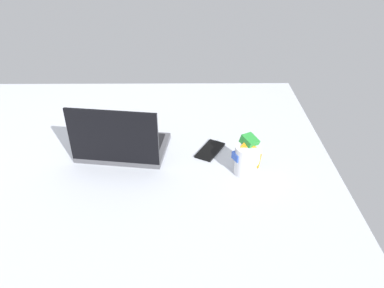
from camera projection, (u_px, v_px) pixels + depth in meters
The scene contains 5 objects.
bed_mattress at pixel (100, 175), 149.24cm from camera, with size 180.00×140.00×18.00cm, color #B7BCC6.
laptop at pixel (122, 144), 143.83cm from camera, with size 35.80×27.24×23.00cm.
snack_cup at pixel (247, 158), 133.01cm from camera, with size 11.03×10.63×14.81cm.
cell_phone at pixel (210, 150), 147.49cm from camera, with size 6.80×14.00×0.80cm, color black.
charger_cable at pixel (126, 128), 162.69cm from camera, with size 17.00×0.60×0.60cm, color black.
Camera 1 is at (-35.81, 119.10, 100.17)cm, focal length 34.96 mm.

